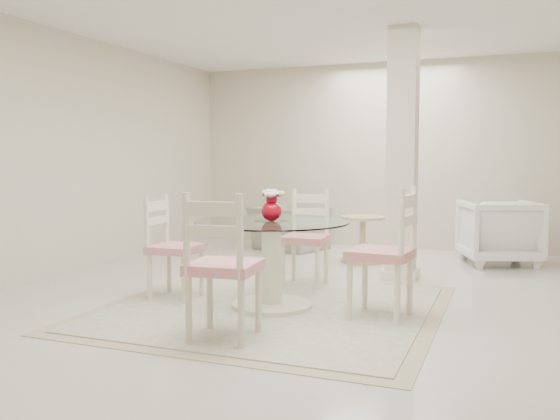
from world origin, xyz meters
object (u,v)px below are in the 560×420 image
(column, at_px, (402,155))
(dining_chair_north, at_px, (307,230))
(dining_chair_east, at_px, (390,243))
(dining_table, at_px, (272,264))
(dining_chair_south, at_px, (220,256))
(armchair_white, at_px, (499,232))
(dining_chair_west, at_px, (169,240))
(recliner_taupe, at_px, (289,228))
(red_vase, at_px, (272,205))
(side_table, at_px, (363,241))

(column, xyz_separation_m, dining_chair_north, (-0.84, -0.72, -0.78))
(dining_chair_east, bearing_deg, dining_table, -84.31)
(dining_chair_south, xyz_separation_m, armchair_white, (1.78, 4.10, -0.22))
(dining_chair_west, bearing_deg, recliner_taupe, -1.64)
(dining_chair_west, xyz_separation_m, dining_chair_south, (1.04, -1.01, 0.06))
(red_vase, relative_size, dining_chair_east, 0.23)
(side_table, bearing_deg, column, -53.47)
(red_vase, distance_m, recliner_taupe, 3.44)
(red_vase, distance_m, armchair_white, 3.60)
(dining_table, relative_size, dining_chair_east, 1.12)
(column, relative_size, red_vase, 9.84)
(column, height_order, armchair_white, column)
(column, distance_m, side_table, 1.51)
(dining_chair_east, bearing_deg, red_vase, -84.29)
(column, relative_size, dining_chair_east, 2.27)
(side_table, bearing_deg, armchair_white, 16.99)
(dining_chair_north, height_order, recliner_taupe, dining_chair_north)
(dining_table, distance_m, armchair_white, 3.56)
(dining_chair_west, bearing_deg, dining_table, -90.80)
(dining_chair_east, height_order, armchair_white, dining_chair_east)
(recliner_taupe, xyz_separation_m, armchair_white, (2.84, -0.15, 0.09))
(dining_table, xyz_separation_m, armchair_white, (1.80, 3.08, 0.01))
(dining_chair_north, bearing_deg, column, 38.30)
(dining_chair_east, distance_m, dining_chair_west, 2.05)
(dining_table, height_order, dining_chair_north, dining_chair_north)
(recliner_taupe, relative_size, side_table, 1.63)
(dining_chair_north, xyz_separation_m, dining_chair_west, (-1.00, -1.04, -0.01))
(dining_table, bearing_deg, dining_chair_south, -88.55)
(dining_table, relative_size, dining_chair_west, 1.25)
(red_vase, bearing_deg, side_table, 85.73)
(red_vase, distance_m, dining_chair_north, 1.07)
(dining_chair_north, xyz_separation_m, side_table, (0.22, 1.56, -0.30))
(column, distance_m, dining_chair_east, 1.89)
(red_vase, height_order, side_table, red_vase)
(column, distance_m, armchair_white, 1.91)
(recliner_taupe, bearing_deg, dining_chair_north, 132.08)
(dining_chair_east, height_order, dining_chair_south, dining_chair_east)
(column, xyz_separation_m, red_vase, (-0.82, -1.74, -0.44))
(dining_chair_south, distance_m, side_table, 3.63)
(dining_chair_west, bearing_deg, dining_chair_east, -91.06)
(dining_chair_north, distance_m, armchair_white, 2.75)
(red_vase, xyz_separation_m, dining_chair_west, (-1.02, -0.02, -0.35))
(recliner_taupe, bearing_deg, dining_chair_south, 121.38)
(red_vase, xyz_separation_m, dining_chair_north, (-0.02, 1.02, -0.33))
(column, height_order, dining_chair_south, column)
(dining_chair_east, relative_size, armchair_white, 1.35)
(dining_chair_east, xyz_separation_m, dining_chair_north, (-1.05, 1.01, -0.05))
(dining_chair_east, bearing_deg, recliner_taupe, -142.23)
(dining_chair_north, bearing_deg, dining_chair_south, -91.08)
(dining_chair_west, bearing_deg, red_vase, -90.82)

